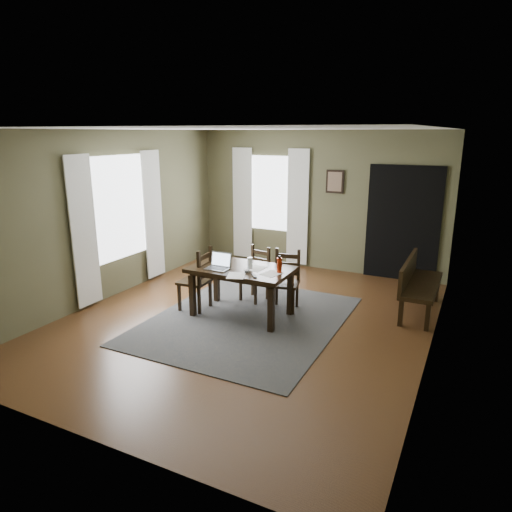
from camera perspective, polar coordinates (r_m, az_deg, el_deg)
The scene contains 24 objects.
ground at distance 6.74m, azimuth -1.14°, elevation -8.05°, with size 5.00×6.00×0.01m.
room_shell at distance 6.25m, azimuth -1.23°, elevation 7.36°, with size 5.02×6.02×2.71m.
rug at distance 6.73m, azimuth -1.14°, elevation -7.97°, with size 2.60×3.20×0.01m.
dining_table at distance 6.68m, azimuth -1.84°, elevation -2.21°, with size 1.47×0.88×0.74m.
chair_end at distance 7.01m, azimuth -7.33°, elevation -2.98°, with size 0.45×0.45×0.97m.
chair_back_left at distance 7.39m, azimuth -0.02°, elevation -2.32°, with size 0.45×0.45×0.87m.
chair_back_right at distance 7.01m, azimuth 3.73°, elevation -3.14°, with size 0.47×0.47×0.92m.
bench at distance 7.27m, azimuth 19.45°, elevation -2.97°, with size 0.47×1.47×0.83m.
laptop at distance 6.62m, azimuth -4.64°, elevation -1.05°, with size 0.34×0.27×0.23m.
computer_mouse at distance 6.43m, azimuth -1.14°, elevation -1.92°, with size 0.05×0.09×0.03m, color #3F3F42.
tv_remote at distance 6.24m, azimuth -0.22°, elevation -2.51°, with size 0.04×0.16×0.02m, color black.
drinking_glass at distance 6.59m, azimuth -0.76°, elevation -0.87°, with size 0.08×0.08×0.17m, color silver.
water_bottle at distance 6.39m, azimuth 2.95°, elevation -1.12°, with size 0.08×0.08×0.25m.
paper_c at distance 6.61m, azimuth -0.05°, elevation -1.55°, with size 0.23×0.30×0.00m, color white.
paper_d at distance 6.37m, azimuth 1.99°, elevation -2.20°, with size 0.22×0.29×0.00m, color white.
paper_e at distance 6.29m, azimuth -2.51°, elevation -2.46°, with size 0.24×0.31×0.00m, color white.
window_left at distance 7.89m, azimuth -16.73°, elevation 5.79°, with size 0.01×1.30×1.70m.
window_back at distance 9.37m, azimuth 1.76°, elevation 7.84°, with size 1.00×0.01×1.50m.
curtain_left_near at distance 7.34m, azimuth -20.73°, elevation 2.78°, with size 0.03×0.48×2.30m.
curtain_left_far at distance 8.52m, azimuth -12.73°, elevation 5.02°, with size 0.03×0.48×2.30m.
curtain_back_left at distance 9.65m, azimuth -1.70°, elevation 6.56°, with size 0.44×0.03×2.30m.
curtain_back_right at distance 9.15m, azimuth 5.22°, elevation 6.01°, with size 0.44×0.03×2.30m.
framed_picture at distance 8.87m, azimuth 9.83°, elevation 9.15°, with size 0.34×0.03×0.44m.
doorway_back at distance 8.69m, azimuth 17.87°, elevation 3.85°, with size 1.30×0.03×2.10m.
Camera 1 is at (2.86, -5.49, 2.66)m, focal length 32.00 mm.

